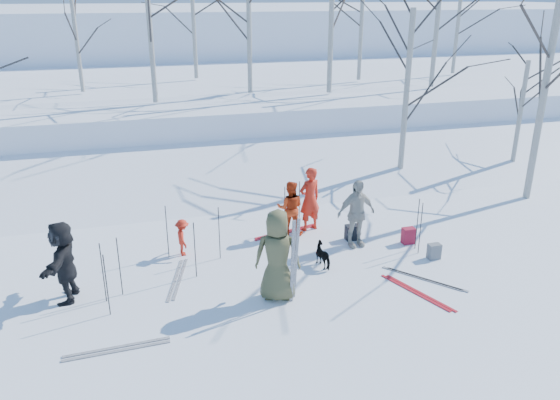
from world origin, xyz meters
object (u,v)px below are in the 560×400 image
object	(u,v)px
skier_grey_west	(64,261)
skier_olive_center	(277,256)
skier_redor_behind	(290,208)
skier_cream_east	(356,214)
backpack_grey	(434,251)
backpack_dark	(352,232)
skier_red_seated	(183,237)
backpack_red	(408,236)
dog	(324,255)
skier_red_north	(310,199)

from	to	relation	value
skier_grey_west	skier_olive_center	bearing A→B (deg)	84.98
skier_redor_behind	skier_cream_east	distance (m)	1.80
skier_redor_behind	skier_olive_center	bearing A→B (deg)	87.68
backpack_grey	backpack_dark	distance (m)	2.16
skier_grey_west	skier_redor_behind	bearing A→B (deg)	119.43
skier_grey_west	skier_red_seated	bearing A→B (deg)	129.39
skier_grey_west	backpack_red	distance (m)	8.27
backpack_red	skier_redor_behind	bearing A→B (deg)	153.47
skier_red_seated	dog	bearing A→B (deg)	-118.66
skier_grey_west	backpack_dark	bearing A→B (deg)	109.40
backpack_grey	skier_red_north	bearing A→B (deg)	133.81
skier_redor_behind	skier_cream_east	bearing A→B (deg)	159.38
skier_olive_center	dog	world-z (taller)	skier_olive_center
skier_red_seated	dog	xyz separation A→B (m)	(3.14, -1.49, -0.19)
skier_olive_center	skier_grey_west	xyz separation A→B (m)	(-4.26, 1.14, -0.11)
skier_red_north	backpack_grey	bearing A→B (deg)	117.54
skier_cream_east	dog	size ratio (longest dim) A/B	2.69
skier_olive_center	skier_red_north	distance (m)	3.66
skier_cream_east	dog	bearing A→B (deg)	-149.81
skier_grey_west	backpack_dark	size ratio (longest dim) A/B	4.40
skier_red_north	backpack_grey	distance (m)	3.49
skier_grey_west	dog	xyz separation A→B (m)	(5.70, -0.04, -0.60)
backpack_red	skier_red_north	bearing A→B (deg)	145.21
skier_red_north	dog	distance (m)	2.22
skier_grey_west	dog	world-z (taller)	skier_grey_west
skier_red_north	skier_red_seated	xyz separation A→B (m)	(-3.47, -0.62, -0.42)
dog	skier_redor_behind	bearing A→B (deg)	-96.81
skier_redor_behind	backpack_red	world-z (taller)	skier_redor_behind
skier_olive_center	backpack_dark	size ratio (longest dim) A/B	4.95
skier_cream_east	backpack_dark	xyz separation A→B (m)	(0.07, 0.36, -0.68)
skier_cream_east	backpack_grey	bearing A→B (deg)	-43.43
skier_redor_behind	skier_cream_east	world-z (taller)	skier_cream_east
dog	backpack_dark	world-z (taller)	dog
skier_red_north	skier_grey_west	world-z (taller)	skier_red_north
skier_red_north	backpack_grey	world-z (taller)	skier_red_north
skier_red_north	skier_redor_behind	size ratio (longest dim) A/B	1.19
skier_olive_center	backpack_red	bearing A→B (deg)	-138.45
skier_red_north	backpack_dark	world-z (taller)	skier_red_north
skier_olive_center	backpack_dark	bearing A→B (deg)	-120.67
backpack_red	skier_grey_west	bearing A→B (deg)	-176.21
skier_olive_center	skier_redor_behind	world-z (taller)	skier_olive_center
backpack_grey	skier_redor_behind	bearing A→B (deg)	141.67
skier_red_north	dog	world-z (taller)	skier_red_north
skier_redor_behind	backpack_grey	bearing A→B (deg)	160.55
dog	backpack_red	xyz separation A→B (m)	(2.52, 0.59, -0.07)
skier_grey_west	skier_cream_east	bearing A→B (deg)	106.54
skier_red_north	backpack_red	bearing A→B (deg)	128.94
skier_cream_east	backpack_dark	size ratio (longest dim) A/B	4.40
skier_red_north	backpack_red	size ratio (longest dim) A/B	4.22
skier_olive_center	skier_cream_east	world-z (taller)	skier_olive_center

